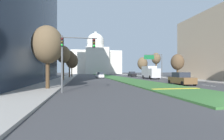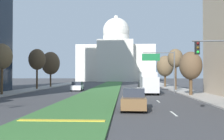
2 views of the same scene
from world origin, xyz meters
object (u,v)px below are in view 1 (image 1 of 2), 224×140
(capitol_building, at_px, (96,60))
(street_tree_right_far, at_px, (156,59))
(street_tree_right_mid, at_px, (177,62))
(sedan_lead_stopped, at_px, (181,79))
(sedan_midblock, at_px, (100,75))
(street_tree_left_far, at_px, (69,58))
(traffic_light_near_left, at_px, (72,51))
(street_tree_left_near, at_px, (48,45))
(street_tree_right_distant, at_px, (142,63))
(street_tree_left_distant, at_px, (72,61))
(box_truck_delivery, at_px, (150,72))
(sedan_distant, at_px, (132,74))
(street_tree_left_mid, at_px, (63,55))
(overhead_guide_sign, at_px, (155,61))

(capitol_building, height_order, street_tree_right_far, capitol_building)
(street_tree_right_mid, relative_size, street_tree_right_far, 0.79)
(sedan_lead_stopped, bearing_deg, sedan_midblock, 110.95)
(capitol_building, distance_m, street_tree_left_far, 67.13)
(traffic_light_near_left, xyz_separation_m, sedan_lead_stopped, (14.96, 5.76, -2.96))
(street_tree_right_far, bearing_deg, sedan_lead_stopped, -108.31)
(street_tree_left_near, distance_m, street_tree_right_distant, 47.55)
(street_tree_left_distant, xyz_separation_m, street_tree_right_distant, (25.74, 1.31, -0.65))
(street_tree_right_mid, distance_m, street_tree_right_distant, 23.04)
(street_tree_right_far, height_order, box_truck_delivery, street_tree_right_far)
(street_tree_right_far, distance_m, box_truck_delivery, 10.85)
(street_tree_left_far, height_order, sedan_midblock, street_tree_left_far)
(street_tree_left_far, bearing_deg, sedan_midblock, -21.10)
(street_tree_right_mid, distance_m, street_tree_right_far, 11.95)
(street_tree_left_near, bearing_deg, sedan_distant, 60.30)
(street_tree_left_mid, distance_m, street_tree_right_mid, 25.95)
(capitol_building, distance_m, street_tree_left_near, 96.97)
(street_tree_left_mid, bearing_deg, capitol_building, 80.46)
(sedan_distant, bearing_deg, street_tree_left_near, -119.70)
(street_tree_left_near, bearing_deg, traffic_light_near_left, -45.18)
(sedan_midblock, bearing_deg, street_tree_left_far, 158.90)
(overhead_guide_sign, bearing_deg, sedan_lead_stopped, -105.12)
(street_tree_right_far, relative_size, sedan_distant, 1.78)
(capitol_building, height_order, street_tree_left_mid, capitol_building)
(street_tree_left_near, height_order, sedan_midblock, street_tree_left_near)
(street_tree_left_mid, relative_size, street_tree_right_far, 0.95)
(street_tree_left_near, bearing_deg, sedan_midblock, 72.65)
(capitol_building, height_order, sedan_lead_stopped, capitol_building)
(street_tree_left_near, distance_m, sedan_lead_stopped, 18.25)
(capitol_building, xyz_separation_m, street_tree_left_far, (-13.06, -65.71, -4.21))
(traffic_light_near_left, bearing_deg, street_tree_left_distant, 93.34)
(street_tree_left_far, bearing_deg, traffic_light_near_left, -85.48)
(street_tree_left_mid, xyz_separation_m, street_tree_left_distant, (0.43, 21.76, 0.08))
(street_tree_right_far, bearing_deg, capitol_building, 100.88)
(sedan_distant, bearing_deg, sedan_lead_stopped, -95.48)
(sedan_distant, bearing_deg, capitol_building, 97.34)
(capitol_building, bearing_deg, sedan_lead_stopped, -87.23)
(street_tree_right_distant, bearing_deg, overhead_guide_sign, -100.34)
(street_tree_right_far, bearing_deg, street_tree_left_near, -132.22)
(street_tree_right_far, bearing_deg, street_tree_left_distant, 159.03)
(street_tree_left_mid, height_order, sedan_midblock, street_tree_left_mid)
(street_tree_left_far, xyz_separation_m, street_tree_right_far, (26.00, -1.58, -0.03))
(street_tree_left_distant, height_order, sedan_distant, street_tree_left_distant)
(box_truck_delivery, bearing_deg, sedan_midblock, 150.77)
(street_tree_left_far, bearing_deg, street_tree_left_near, -90.00)
(street_tree_right_distant, bearing_deg, street_tree_left_far, -159.64)
(traffic_light_near_left, distance_m, street_tree_right_far, 39.10)
(sedan_lead_stopped, bearing_deg, street_tree_left_near, -169.85)
(street_tree_left_mid, bearing_deg, street_tree_left_distant, 88.86)
(street_tree_right_mid, relative_size, street_tree_left_distant, 0.75)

